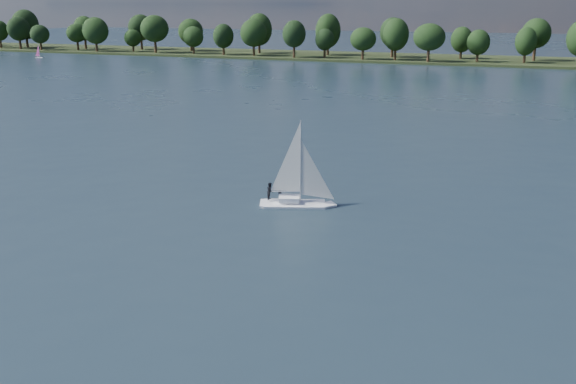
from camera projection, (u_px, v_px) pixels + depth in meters
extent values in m
plane|color=#233342|center=(427.00, 111.00, 116.91)|extent=(700.00, 700.00, 0.00)
cube|color=black|center=(480.00, 61.00, 217.36)|extent=(660.00, 40.00, 1.50)
cube|color=white|center=(294.00, 206.00, 61.44)|extent=(6.90, 3.89, 0.78)
cube|color=white|center=(294.00, 199.00, 61.22)|extent=(2.23, 1.74, 0.49)
cylinder|color=#B9B9C0|center=(294.00, 161.00, 60.19)|extent=(0.12, 0.12, 7.83)
imported|color=black|center=(280.00, 190.00, 61.99)|extent=(0.64, 0.73, 1.69)
imported|color=black|center=(270.00, 191.00, 61.53)|extent=(0.77, 0.92, 1.69)
cube|color=silver|center=(40.00, 58.00, 232.35)|extent=(3.25, 1.50, 0.51)
cylinder|color=silver|center=(39.00, 51.00, 231.64)|extent=(0.09, 0.09, 4.51)
cube|color=#56585B|center=(41.00, 52.00, 258.47)|extent=(4.27, 2.62, 0.50)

